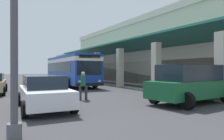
{
  "coord_description": "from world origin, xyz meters",
  "views": [
    {
      "loc": [
        21.65,
        -8.37,
        1.76
      ],
      "look_at": [
        1.3,
        3.03,
        1.66
      ],
      "focal_mm": 33.73,
      "sensor_mm": 36.0,
      "label": 1
    }
  ],
  "objects_px": {
    "parked_suv_green": "(191,84)",
    "pedestrian": "(83,84)",
    "potted_palm": "(93,77)",
    "transit_bus": "(70,68)",
    "parked_sedan_white": "(44,92)"
  },
  "relations": [
    {
      "from": "parked_suv_green",
      "to": "potted_palm",
      "type": "xyz_separation_m",
      "value": [
        -19.81,
        3.45,
        -0.4
      ]
    },
    {
      "from": "transit_bus",
      "to": "potted_palm",
      "type": "bearing_deg",
      "value": 136.3
    },
    {
      "from": "potted_palm",
      "to": "transit_bus",
      "type": "bearing_deg",
      "value": -43.7
    },
    {
      "from": "transit_bus",
      "to": "potted_palm",
      "type": "height_order",
      "value": "transit_bus"
    },
    {
      "from": "transit_bus",
      "to": "potted_palm",
      "type": "xyz_separation_m",
      "value": [
        -5.34,
        5.1,
        -1.23
      ]
    },
    {
      "from": "transit_bus",
      "to": "pedestrian",
      "type": "height_order",
      "value": "transit_bus"
    },
    {
      "from": "parked_suv_green",
      "to": "parked_sedan_white",
      "type": "distance_m",
      "value": 7.18
    },
    {
      "from": "parked_sedan_white",
      "to": "pedestrian",
      "type": "xyz_separation_m",
      "value": [
        -1.73,
        2.52,
        0.14
      ]
    },
    {
      "from": "transit_bus",
      "to": "pedestrian",
      "type": "relative_size",
      "value": 6.99
    },
    {
      "from": "transit_bus",
      "to": "parked_suv_green",
      "type": "xyz_separation_m",
      "value": [
        14.48,
        1.65,
        -0.84
      ]
    },
    {
      "from": "parked_suv_green",
      "to": "pedestrian",
      "type": "distance_m",
      "value": 5.82
    },
    {
      "from": "transit_bus",
      "to": "parked_suv_green",
      "type": "distance_m",
      "value": 14.59
    },
    {
      "from": "transit_bus",
      "to": "parked_sedan_white",
      "type": "height_order",
      "value": "transit_bus"
    },
    {
      "from": "parked_suv_green",
      "to": "pedestrian",
      "type": "xyz_separation_m",
      "value": [
        -3.89,
        -4.33,
        -0.12
      ]
    },
    {
      "from": "pedestrian",
      "to": "potted_palm",
      "type": "xyz_separation_m",
      "value": [
        -15.92,
        7.78,
        -0.28
      ]
    }
  ]
}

